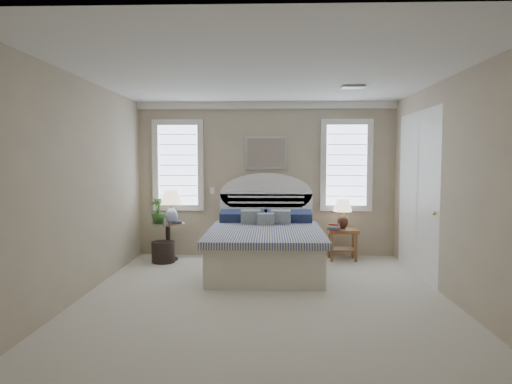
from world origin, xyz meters
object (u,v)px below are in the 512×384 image
(bed, at_px, (265,244))
(side_table_left, at_px, (168,237))
(floor_pot, at_px, (163,252))
(lamp_left, at_px, (171,203))
(lamp_right, at_px, (343,210))
(nightstand_right, at_px, (343,237))

(bed, height_order, side_table_left, bed)
(floor_pot, height_order, lamp_left, lamp_left)
(bed, xyz_separation_m, lamp_right, (1.30, 0.73, 0.45))
(nightstand_right, height_order, floor_pot, nightstand_right)
(bed, distance_m, lamp_left, 1.78)
(floor_pot, distance_m, lamp_right, 3.08)
(side_table_left, height_order, lamp_left, lamp_left)
(bed, relative_size, nightstand_right, 4.29)
(lamp_right, bearing_deg, bed, -150.76)
(bed, height_order, floor_pot, bed)
(side_table_left, distance_m, floor_pot, 0.28)
(nightstand_right, distance_m, lamp_right, 0.46)
(floor_pot, distance_m, lamp_left, 0.82)
(nightstand_right, height_order, lamp_left, lamp_left)
(lamp_right, bearing_deg, side_table_left, -177.36)
(side_table_left, bearing_deg, nightstand_right, 1.94)
(lamp_left, bearing_deg, lamp_right, 3.37)
(lamp_left, height_order, lamp_right, lamp_left)
(side_table_left, relative_size, lamp_left, 1.12)
(nightstand_right, bearing_deg, bed, -151.97)
(bed, distance_m, lamp_right, 1.56)
(nightstand_right, height_order, lamp_right, lamp_right)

